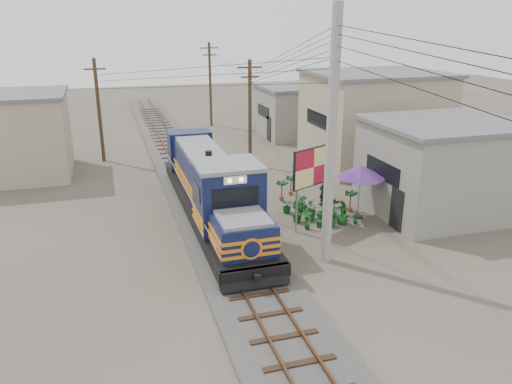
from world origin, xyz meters
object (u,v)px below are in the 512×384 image
object	(u,v)px
market_umbrella	(361,172)
vendor	(323,192)
locomotive	(212,189)
billboard	(313,169)

from	to	relation	value
market_umbrella	vendor	size ratio (longest dim) A/B	1.99
locomotive	market_umbrella	size ratio (longest dim) A/B	4.92
locomotive	vendor	size ratio (longest dim) A/B	9.77
billboard	market_umbrella	distance (m)	2.78
billboard	vendor	bearing A→B (deg)	30.22
locomotive	market_umbrella	world-z (taller)	locomotive
billboard	vendor	xyz separation A→B (m)	(1.73, 2.48, -2.13)
vendor	billboard	bearing A→B (deg)	38.28
market_umbrella	vendor	distance (m)	2.81
billboard	market_umbrella	bearing A→B (deg)	-16.21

